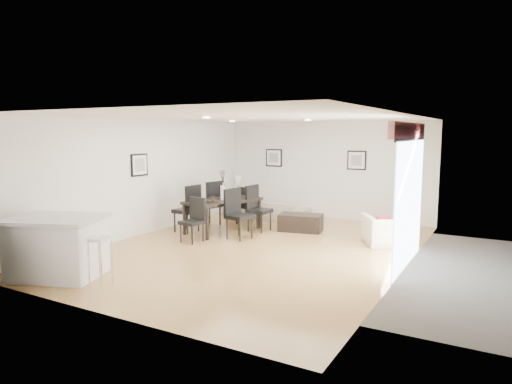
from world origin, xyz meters
The scene contains 26 objects.
ground centered at (0.00, 0.00, 0.00)m, with size 8.00×8.00×0.00m, color tan.
wall_back centered at (0.00, 4.00, 1.35)m, with size 6.00×0.04×2.70m, color silver.
wall_front centered at (0.00, -4.00, 1.35)m, with size 6.00×0.04×2.70m, color silver.
wall_left centered at (-3.00, 0.00, 1.35)m, with size 0.04×8.00×2.70m, color silver.
wall_right centered at (3.00, 0.00, 1.35)m, with size 0.04×8.00×2.70m, color silver.
ceiling centered at (0.00, 0.00, 2.70)m, with size 6.00×8.00×0.02m, color white.
sofa centered at (-1.02, 2.98, 0.27)m, with size 1.84×0.72×0.54m, color gray.
armchair centered at (2.34, 1.62, 0.32)m, with size 0.99×0.87×0.65m, color beige.
dining_table centered at (-1.50, 1.06, 0.70)m, with size 1.35×2.04×0.78m.
dining_chair_wnear centered at (-2.15, 0.59, 0.64)m, with size 0.55×0.55×1.15m.
dining_chair_wfar centered at (-2.15, 1.51, 0.65)m, with size 0.63×0.63×1.16m.
dining_chair_enear centered at (-0.85, 0.61, 0.63)m, with size 0.60×0.60×1.13m.
dining_chair_efar centered at (-0.85, 1.54, 0.62)m, with size 0.54×0.54×1.12m.
dining_chair_head centered at (-1.49, -0.10, 0.54)m, with size 0.48×0.48×0.97m.
dining_chair_foot centered at (-1.52, 2.23, 0.54)m, with size 0.54×0.54×0.97m.
vase centered at (-1.50, 1.06, 1.08)m, with size 0.93×1.43×0.72m.
coffee_table centered at (0.13, 2.03, 0.21)m, with size 1.03×0.62×0.41m, color black.
side_table centered at (-2.66, 3.66, 0.31)m, with size 0.47×0.47×0.62m, color black.
table_lamp centered at (-2.66, 3.66, 0.93)m, with size 0.25×0.25×0.47m.
cushion centered at (2.25, 1.53, 0.50)m, with size 0.27×0.08×0.27m, color #AA1620.
kitchen_island centered at (-1.97, -3.23, 0.51)m, with size 1.75×1.56×1.01m.
bar_stool centered at (-0.97, -3.23, 0.68)m, with size 0.36×0.36×0.79m.
framed_print_back_left centered at (-1.60, 3.97, 1.65)m, with size 0.52×0.04×0.52m.
framed_print_back_right centered at (0.90, 3.97, 1.65)m, with size 0.52×0.04×0.52m.
framed_print_left_wall centered at (-2.97, -0.20, 1.65)m, with size 0.04×0.52×0.52m.
sliding_door centered at (2.96, 0.30, 1.66)m, with size 0.12×2.70×2.57m.
Camera 1 is at (4.51, -8.07, 2.40)m, focal length 32.00 mm.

